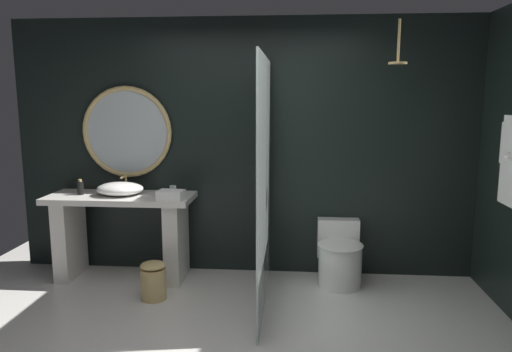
# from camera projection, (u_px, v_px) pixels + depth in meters

# --- Properties ---
(back_wall_panel) EXTENTS (4.80, 0.10, 2.60)m
(back_wall_panel) POSITION_uv_depth(u_px,v_px,m) (247.00, 148.00, 4.93)
(back_wall_panel) COLOR black
(back_wall_panel) RESTS_ON ground_plane
(vanity_counter) EXTENTS (1.44, 0.56, 0.86)m
(vanity_counter) POSITION_uv_depth(u_px,v_px,m) (122.00, 228.00, 4.82)
(vanity_counter) COLOR silver
(vanity_counter) RESTS_ON ground_plane
(vessel_sink) EXTENTS (0.46, 0.38, 0.18)m
(vessel_sink) POSITION_uv_depth(u_px,v_px,m) (120.00, 189.00, 4.75)
(vessel_sink) COLOR white
(vessel_sink) RESTS_ON vanity_counter
(tumbler_cup) EXTENTS (0.07, 0.07, 0.10)m
(tumbler_cup) POSITION_uv_depth(u_px,v_px,m) (173.00, 191.00, 4.73)
(tumbler_cup) COLOR silver
(tumbler_cup) RESTS_ON vanity_counter
(soap_dispenser) EXTENTS (0.06, 0.06, 0.16)m
(soap_dispenser) POSITION_uv_depth(u_px,v_px,m) (80.00, 188.00, 4.77)
(soap_dispenser) COLOR black
(soap_dispenser) RESTS_ON vanity_counter
(round_wall_mirror) EXTENTS (0.94, 0.05, 0.94)m
(round_wall_mirror) POSITION_uv_depth(u_px,v_px,m) (127.00, 132.00, 4.92)
(round_wall_mirror) COLOR tan
(shower_glass_panel) EXTENTS (0.02, 1.55, 2.16)m
(shower_glass_panel) POSITION_uv_depth(u_px,v_px,m) (264.00, 184.00, 4.14)
(shower_glass_panel) COLOR silver
(shower_glass_panel) RESTS_ON ground_plane
(rain_shower_head) EXTENTS (0.17, 0.17, 0.39)m
(rain_shower_head) POSITION_uv_depth(u_px,v_px,m) (398.00, 57.00, 4.29)
(rain_shower_head) COLOR tan
(toilet) EXTENTS (0.44, 0.62, 0.60)m
(toilet) POSITION_uv_depth(u_px,v_px,m) (339.00, 257.00, 4.72)
(toilet) COLOR white
(toilet) RESTS_ON ground_plane
(waste_bin) EXTENTS (0.23, 0.23, 0.35)m
(waste_bin) POSITION_uv_depth(u_px,v_px,m) (153.00, 280.00, 4.35)
(waste_bin) COLOR tan
(waste_bin) RESTS_ON ground_plane
(folded_hand_towel) EXTENTS (0.26, 0.19, 0.09)m
(folded_hand_towel) POSITION_uv_depth(u_px,v_px,m) (171.00, 195.00, 4.53)
(folded_hand_towel) COLOR white
(folded_hand_towel) RESTS_ON vanity_counter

